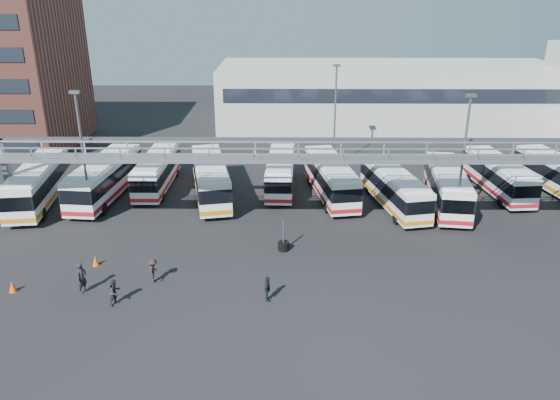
{
  "coord_description": "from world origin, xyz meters",
  "views": [
    {
      "loc": [
        -0.93,
        -30.96,
        17.25
      ],
      "look_at": [
        -1.27,
        6.0,
        2.63
      ],
      "focal_mm": 35.0,
      "sensor_mm": 36.0,
      "label": 1
    }
  ],
  "objects_px": {
    "light_pole_back": "(335,111)",
    "bus_2": "(157,170)",
    "bus_6": "(394,188)",
    "bus_1": "(105,177)",
    "cone_left": "(12,286)",
    "bus_8": "(498,175)",
    "pedestrian_a": "(82,278)",
    "cone_right": "(96,261)",
    "pedestrian_b": "(115,292)",
    "tire_stack": "(283,245)",
    "bus_7": "(447,186)",
    "bus_5": "(331,177)",
    "bus_9": "(559,175)",
    "pedestrian_d": "(267,289)",
    "bus_3": "(210,177)",
    "pedestrian_c": "(153,271)",
    "bus_4": "(281,171)",
    "bus_0": "(38,183)",
    "light_pole_left": "(83,151)"
  },
  "relations": [
    {
      "from": "light_pole_left",
      "to": "bus_6",
      "type": "xyz_separation_m",
      "value": [
        24.08,
        3.09,
        -4.01
      ]
    },
    {
      "from": "bus_6",
      "to": "bus_8",
      "type": "relative_size",
      "value": 1.02
    },
    {
      "from": "bus_3",
      "to": "pedestrian_a",
      "type": "relative_size",
      "value": 5.81
    },
    {
      "from": "bus_8",
      "to": "tire_stack",
      "type": "distance_m",
      "value": 22.04
    },
    {
      "from": "bus_6",
      "to": "pedestrian_c",
      "type": "distance_m",
      "value": 21.16
    },
    {
      "from": "light_pole_back",
      "to": "bus_2",
      "type": "height_order",
      "value": "light_pole_back"
    },
    {
      "from": "bus_1",
      "to": "cone_left",
      "type": "bearing_deg",
      "value": -88.56
    },
    {
      "from": "pedestrian_d",
      "to": "bus_0",
      "type": "bearing_deg",
      "value": 60.74
    },
    {
      "from": "bus_7",
      "to": "cone_left",
      "type": "distance_m",
      "value": 32.89
    },
    {
      "from": "bus_5",
      "to": "cone_left",
      "type": "xyz_separation_m",
      "value": [
        -20.34,
        -16.04,
        -1.45
      ]
    },
    {
      "from": "bus_2",
      "to": "pedestrian_b",
      "type": "bearing_deg",
      "value": -84.68
    },
    {
      "from": "bus_2",
      "to": "bus_8",
      "type": "relative_size",
      "value": 0.99
    },
    {
      "from": "bus_5",
      "to": "tire_stack",
      "type": "height_order",
      "value": "bus_5"
    },
    {
      "from": "bus_6",
      "to": "bus_1",
      "type": "bearing_deg",
      "value": 164.34
    },
    {
      "from": "tire_stack",
      "to": "light_pole_back",
      "type": "bearing_deg",
      "value": 75.16
    },
    {
      "from": "light_pole_left",
      "to": "bus_9",
      "type": "relative_size",
      "value": 0.96
    },
    {
      "from": "bus_4",
      "to": "cone_left",
      "type": "distance_m",
      "value": 24.07
    },
    {
      "from": "bus_1",
      "to": "light_pole_left",
      "type": "bearing_deg",
      "value": -81.05
    },
    {
      "from": "pedestrian_a",
      "to": "pedestrian_c",
      "type": "height_order",
      "value": "pedestrian_a"
    },
    {
      "from": "bus_9",
      "to": "cone_right",
      "type": "bearing_deg",
      "value": -168.49
    },
    {
      "from": "bus_1",
      "to": "pedestrian_d",
      "type": "xyz_separation_m",
      "value": [
        14.43,
        -16.37,
        -1.12
      ]
    },
    {
      "from": "bus_8",
      "to": "cone_right",
      "type": "bearing_deg",
      "value": -161.29
    },
    {
      "from": "bus_8",
      "to": "pedestrian_b",
      "type": "xyz_separation_m",
      "value": [
        -28.5,
        -18.4,
        -0.91
      ]
    },
    {
      "from": "bus_5",
      "to": "pedestrian_a",
      "type": "bearing_deg",
      "value": -144.15
    },
    {
      "from": "pedestrian_c",
      "to": "light_pole_back",
      "type": "bearing_deg",
      "value": -30.11
    },
    {
      "from": "light_pole_left",
      "to": "tire_stack",
      "type": "xyz_separation_m",
      "value": [
        15.0,
        -4.86,
        -5.35
      ]
    },
    {
      "from": "bus_1",
      "to": "pedestrian_c",
      "type": "relative_size",
      "value": 7.31
    },
    {
      "from": "pedestrian_a",
      "to": "bus_0",
      "type": "bearing_deg",
      "value": 53.62
    },
    {
      "from": "light_pole_left",
      "to": "bus_6",
      "type": "distance_m",
      "value": 24.6
    },
    {
      "from": "bus_2",
      "to": "pedestrian_d",
      "type": "xyz_separation_m",
      "value": [
        10.5,
        -18.9,
        -0.93
      ]
    },
    {
      "from": "bus_3",
      "to": "bus_5",
      "type": "distance_m",
      "value": 10.36
    },
    {
      "from": "bus_9",
      "to": "pedestrian_d",
      "type": "distance_m",
      "value": 30.81
    },
    {
      "from": "pedestrian_b",
      "to": "tire_stack",
      "type": "bearing_deg",
      "value": -25.04
    },
    {
      "from": "bus_3",
      "to": "pedestrian_c",
      "type": "relative_size",
      "value": 7.27
    },
    {
      "from": "bus_9",
      "to": "tire_stack",
      "type": "height_order",
      "value": "bus_9"
    },
    {
      "from": "pedestrian_d",
      "to": "cone_left",
      "type": "bearing_deg",
      "value": 94.97
    },
    {
      "from": "light_pole_back",
      "to": "pedestrian_c",
      "type": "relative_size",
      "value": 6.48
    },
    {
      "from": "bus_3",
      "to": "bus_6",
      "type": "xyz_separation_m",
      "value": [
        15.39,
        -2.06,
        -0.15
      ]
    },
    {
      "from": "bus_0",
      "to": "bus_4",
      "type": "xyz_separation_m",
      "value": [
        20.22,
        3.8,
        -0.21
      ]
    },
    {
      "from": "bus_7",
      "to": "pedestrian_a",
      "type": "relative_size",
      "value": 5.59
    },
    {
      "from": "bus_8",
      "to": "pedestrian_a",
      "type": "height_order",
      "value": "bus_8"
    },
    {
      "from": "bus_1",
      "to": "bus_5",
      "type": "relative_size",
      "value": 1.04
    },
    {
      "from": "bus_9",
      "to": "bus_7",
      "type": "bearing_deg",
      "value": -172.7
    },
    {
      "from": "bus_4",
      "to": "pedestrian_c",
      "type": "height_order",
      "value": "bus_4"
    },
    {
      "from": "bus_0",
      "to": "bus_6",
      "type": "xyz_separation_m",
      "value": [
        29.58,
        -0.48,
        -0.16
      ]
    },
    {
      "from": "bus_7",
      "to": "bus_5",
      "type": "bearing_deg",
      "value": 174.5
    },
    {
      "from": "cone_left",
      "to": "cone_right",
      "type": "height_order",
      "value": "cone_left"
    },
    {
      "from": "bus_6",
      "to": "light_pole_back",
      "type": "bearing_deg",
      "value": 99.27
    },
    {
      "from": "bus_1",
      "to": "bus_7",
      "type": "distance_m",
      "value": 28.86
    },
    {
      "from": "pedestrian_d",
      "to": "tire_stack",
      "type": "bearing_deg",
      "value": 0.05
    }
  ]
}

